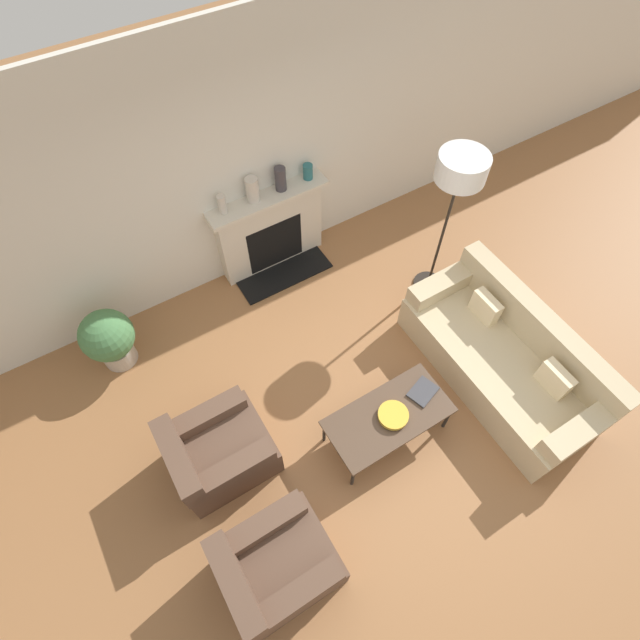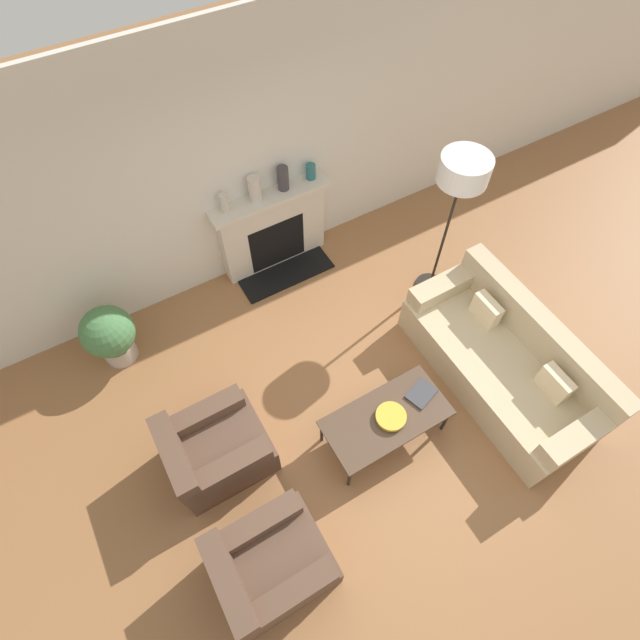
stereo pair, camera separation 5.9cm
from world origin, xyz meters
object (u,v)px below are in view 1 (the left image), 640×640
object	(u,v)px
couch	(504,358)
floor_lamp	(459,178)
mantel_vase_center_left	(252,190)
potted_plant	(108,338)
armchair_far	(218,452)
bowl	(393,415)
fireplace	(271,231)
coffee_table	(389,417)
book	(423,392)
mantel_vase_center_right	(280,179)
mantel_vase_left	(222,204)
mantel_vase_right	(308,172)
armchair_near	(275,567)

from	to	relation	value
couch	floor_lamp	size ratio (longest dim) A/B	1.14
mantel_vase_center_left	potted_plant	xyz separation A→B (m)	(-1.93, -0.38, -0.77)
armchair_far	bowl	bearing A→B (deg)	-111.29
fireplace	couch	size ratio (longest dim) A/B	0.65
fireplace	potted_plant	xyz separation A→B (m)	(-2.08, -0.37, -0.09)
coffee_table	bowl	world-z (taller)	bowl
book	mantel_vase_center_left	world-z (taller)	mantel_vase_center_left
coffee_table	mantel_vase_center_right	xyz separation A→B (m)	(0.32, 2.55, 0.79)
bowl	mantel_vase_left	world-z (taller)	mantel_vase_left
coffee_table	mantel_vase_right	bearing A→B (deg)	75.69
couch	armchair_near	world-z (taller)	couch
couch	mantel_vase_right	distance (m)	2.85
armchair_near	mantel_vase_center_left	bearing A→B (deg)	-25.64
armchair_near	mantel_vase_left	xyz separation A→B (m)	(1.13, 3.09, 0.88)
book	fireplace	bearing A→B (deg)	78.34
coffee_table	couch	bearing A→B (deg)	-2.74
mantel_vase_right	potted_plant	bearing A→B (deg)	-171.64
bowl	potted_plant	size ratio (longest dim) A/B	0.38
fireplace	bowl	distance (m)	2.57
couch	armchair_far	size ratio (longest dim) A/B	2.42
armchair_far	floor_lamp	xyz separation A→B (m)	(3.03, 0.68, 1.34)
book	potted_plant	distance (m)	3.19
armchair_far	potted_plant	bearing A→B (deg)	15.65
mantel_vase_left	mantel_vase_right	distance (m)	1.02
armchair_near	mantel_vase_center_left	distance (m)	3.55
fireplace	book	bearing A→B (deg)	-83.67
bowl	potted_plant	world-z (taller)	potted_plant
armchair_far	book	xyz separation A→B (m)	(1.91, -0.54, 0.17)
fireplace	mantel_vase_center_right	distance (m)	0.70
armchair_near	bowl	distance (m)	1.62
coffee_table	armchair_near	bearing A→B (deg)	-160.16
mantel_vase_center_right	book	bearing A→B (deg)	-87.81
mantel_vase_center_left	mantel_vase_center_right	size ratio (longest dim) A/B	1.03
couch	potted_plant	xyz separation A→B (m)	(-3.36, 2.24, 0.11)
potted_plant	couch	bearing A→B (deg)	-33.67
mantel_vase_left	mantel_vase_center_left	world-z (taller)	mantel_vase_center_left
armchair_far	couch	bearing A→B (deg)	-102.29
book	potted_plant	bearing A→B (deg)	119.76
fireplace	couch	world-z (taller)	fireplace
armchair_near	armchair_far	world-z (taller)	same
bowl	mantel_vase_center_left	distance (m)	2.68
couch	floor_lamp	world-z (taller)	floor_lamp
mantel_vase_center_right	mantel_vase_left	bearing A→B (deg)	180.00
couch	mantel_vase_center_right	distance (m)	2.97
armchair_far	coffee_table	xyz separation A→B (m)	(1.50, -0.57, 0.12)
couch	mantel_vase_center_right	bearing A→B (deg)	-157.30
armchair_far	mantel_vase_right	distance (m)	3.05
coffee_table	mantel_vase_center_right	bearing A→B (deg)	82.96
armchair_near	mantel_vase_center_right	bearing A→B (deg)	-30.39
fireplace	couch	distance (m)	2.91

